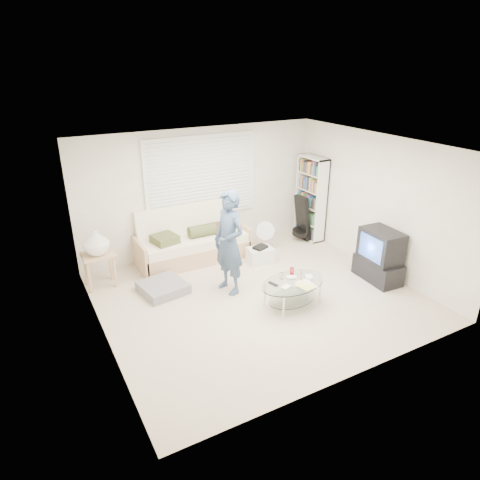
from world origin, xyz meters
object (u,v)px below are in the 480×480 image
tv_unit (379,256)px  coffee_table (293,286)px  futon_sofa (192,243)px  bookshelf (311,198)px

tv_unit → coffee_table: size_ratio=0.77×
futon_sofa → coffee_table: bearing=-72.7°
bookshelf → tv_unit: bookshelf is taller
futon_sofa → bookshelf: bearing=-3.7°
futon_sofa → bookshelf: (2.71, -0.18, 0.55)m
futon_sofa → coffee_table: size_ratio=1.78×
bookshelf → futon_sofa: bearing=176.3°
coffee_table → tv_unit: bearing=-0.2°
futon_sofa → bookshelf: bookshelf is taller
bookshelf → coffee_table: 3.01m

